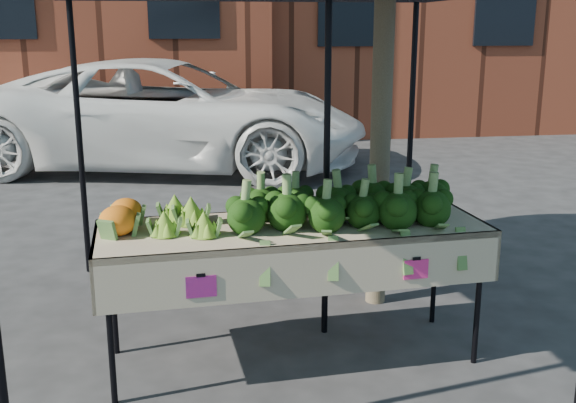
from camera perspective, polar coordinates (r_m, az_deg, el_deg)
name	(u,v)px	position (r m, az deg, el deg)	size (l,w,h in m)	color
ground	(281,354)	(4.59, -0.59, -12.67)	(90.00, 90.00, 0.00)	#28282A
table	(293,293)	(4.37, 0.40, -7.66)	(2.45, 0.96, 0.90)	#C9B496
canopy	(273,139)	(4.52, -1.29, 5.23)	(3.16, 3.16, 2.74)	black
broccoli_heap	(344,199)	(4.26, 4.68, 0.17)	(1.49, 0.59, 0.29)	#15320D
romanesco_cluster	(184,211)	(4.17, -8.72, -0.75)	(0.45, 0.59, 0.22)	#88AE35
cauliflower_pair	(122,213)	(4.22, -13.74, -0.98)	(0.25, 0.45, 0.20)	orange
street_tree	(385,11)	(5.05, 8.11, 15.48)	(2.23, 2.23, 4.39)	#1E4C14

